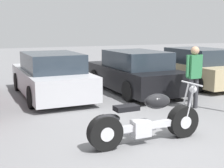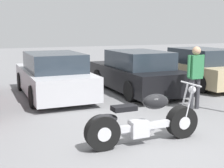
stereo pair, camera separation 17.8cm
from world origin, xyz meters
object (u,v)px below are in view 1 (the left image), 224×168
(parked_car_silver, at_px, (51,76))
(person_standing, at_px, (194,72))
(parked_car_black, at_px, (133,72))
(parked_car_champagne, at_px, (194,68))
(motorcycle, at_px, (145,121))

(parked_car_silver, bearing_deg, person_standing, -44.73)
(parked_car_black, xyz_separation_m, person_standing, (0.35, -2.71, 0.34))
(parked_car_black, height_order, parked_car_champagne, same)
(parked_car_silver, xyz_separation_m, parked_car_black, (2.75, -0.36, 0.00))
(parked_car_silver, relative_size, parked_car_black, 1.00)
(parked_car_champagne, bearing_deg, parked_car_black, -175.72)
(parked_car_champagne, xyz_separation_m, person_standing, (-2.40, -2.92, 0.34))
(motorcycle, height_order, parked_car_black, parked_car_black)
(motorcycle, distance_m, person_standing, 3.05)
(parked_car_black, bearing_deg, parked_car_silver, 172.56)
(parked_car_black, bearing_deg, person_standing, -82.64)
(person_standing, bearing_deg, parked_car_black, 97.36)
(motorcycle, xyz_separation_m, person_standing, (2.48, 1.69, 0.57))
(parked_car_silver, height_order, parked_car_champagne, same)
(parked_car_black, relative_size, person_standing, 2.58)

